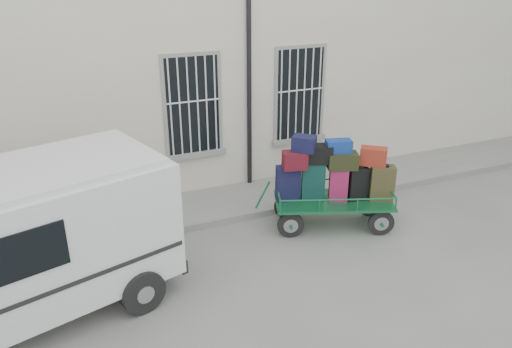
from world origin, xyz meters
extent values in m
plane|color=slate|center=(0.00, 0.00, 0.00)|extent=(80.00, 80.00, 0.00)
cube|color=beige|center=(0.00, 5.50, 3.00)|extent=(24.00, 5.00, 6.00)
cylinder|color=black|center=(0.95, 2.92, 2.80)|extent=(0.11, 0.11, 5.60)
cube|color=black|center=(-0.40, 2.98, 2.25)|extent=(1.20, 0.08, 2.20)
cube|color=gray|center=(-0.40, 2.96, 1.09)|extent=(1.45, 0.22, 0.12)
cube|color=black|center=(2.30, 2.98, 2.25)|extent=(1.20, 0.08, 2.20)
cube|color=gray|center=(2.30, 2.96, 1.09)|extent=(1.45, 0.22, 0.12)
cube|color=slate|center=(0.00, 2.20, 0.07)|extent=(24.00, 1.70, 0.15)
cylinder|color=black|center=(0.80, 0.35, 0.28)|extent=(0.54, 0.25, 0.55)
cylinder|color=gray|center=(0.80, 0.35, 0.28)|extent=(0.32, 0.20, 0.30)
cylinder|color=black|center=(1.09, 1.13, 0.28)|extent=(0.54, 0.25, 0.55)
cylinder|color=gray|center=(1.09, 1.13, 0.28)|extent=(0.32, 0.20, 0.30)
cylinder|color=black|center=(2.56, -0.30, 0.28)|extent=(0.54, 0.25, 0.55)
cylinder|color=gray|center=(2.56, -0.30, 0.28)|extent=(0.32, 0.20, 0.30)
cylinder|color=black|center=(2.85, 0.49, 0.28)|extent=(0.54, 0.25, 0.55)
cylinder|color=gray|center=(2.85, 0.49, 0.28)|extent=(0.32, 0.20, 0.30)
cube|color=#166335|center=(1.83, 0.42, 0.61)|extent=(2.65, 1.87, 0.06)
cylinder|color=#166335|center=(0.43, 0.93, 0.77)|extent=(0.31, 0.15, 0.62)
cube|color=#111433|center=(0.94, 0.80, 1.01)|extent=(0.53, 0.38, 0.74)
cube|color=black|center=(0.94, 0.80, 1.39)|extent=(0.23, 0.20, 0.03)
cube|color=#0C2C28|center=(1.43, 0.60, 1.05)|extent=(0.55, 0.46, 0.83)
cube|color=black|center=(1.43, 0.60, 1.48)|extent=(0.23, 0.20, 0.03)
cube|color=maroon|center=(1.89, 0.35, 0.99)|extent=(0.44, 0.37, 0.71)
cube|color=black|center=(1.89, 0.35, 1.36)|extent=(0.18, 0.16, 0.03)
cube|color=black|center=(2.30, 0.27, 0.99)|extent=(0.44, 0.34, 0.71)
cube|color=black|center=(2.30, 0.27, 1.36)|extent=(0.20, 0.18, 0.03)
cube|color=#38351C|center=(2.73, 0.03, 1.01)|extent=(0.56, 0.45, 0.75)
cube|color=black|center=(2.73, 0.03, 1.40)|extent=(0.23, 0.20, 0.03)
cube|color=#4C0F15|center=(1.02, 0.67, 1.56)|extent=(0.54, 0.42, 0.36)
cube|color=black|center=(1.48, 0.58, 1.65)|extent=(0.67, 0.52, 0.37)
cube|color=black|center=(1.95, 0.37, 1.51)|extent=(0.69, 0.54, 0.34)
cube|color=maroon|center=(2.57, 0.19, 1.57)|extent=(0.59, 0.55, 0.37)
cube|color=#111433|center=(1.20, 0.63, 1.89)|extent=(0.55, 0.53, 0.32)
cube|color=navy|center=(1.88, 0.44, 1.81)|extent=(0.57, 0.40, 0.26)
cube|color=silver|center=(-4.24, -0.32, 1.39)|extent=(5.17, 3.34, 1.95)
cube|color=black|center=(-1.94, 0.36, 1.72)|extent=(0.47, 1.47, 0.60)
cube|color=black|center=(-1.95, 0.36, 0.47)|extent=(0.68, 1.96, 0.24)
cube|color=white|center=(-1.91, 0.37, 0.72)|extent=(0.16, 0.45, 0.13)
cylinder|color=black|center=(-2.44, -0.83, 0.37)|extent=(0.78, 0.44, 0.74)
cylinder|color=black|center=(-3.01, 1.09, 0.37)|extent=(0.78, 0.44, 0.74)
camera|label=1|loc=(-3.33, -7.62, 5.25)|focal=35.00mm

